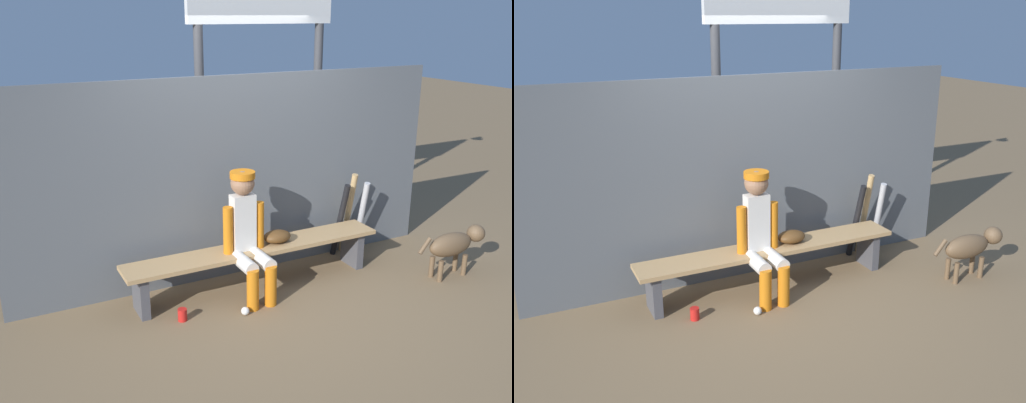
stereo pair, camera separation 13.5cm
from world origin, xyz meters
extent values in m
plane|color=brown|center=(0.00, 0.00, 0.00)|extent=(30.00, 30.00, 0.00)
cube|color=#595E63|center=(0.00, 0.39, 0.99)|extent=(4.46, 0.03, 1.99)
cube|color=tan|center=(0.00, 0.00, 0.40)|extent=(2.57, 0.36, 0.04)
cube|color=#4C4C51|center=(-1.13, 0.00, 0.19)|extent=(0.08, 0.29, 0.38)
cube|color=#4C4C51|center=(1.13, 0.00, 0.19)|extent=(0.08, 0.29, 0.38)
cube|color=silver|center=(-0.14, 0.00, 0.69)|extent=(0.22, 0.13, 0.54)
sphere|color=#9E7051|center=(-0.14, 0.00, 1.07)|extent=(0.22, 0.22, 0.22)
cylinder|color=orange|center=(-0.14, 0.00, 1.14)|extent=(0.23, 0.23, 0.06)
cylinder|color=silver|center=(-0.23, -0.19, 0.38)|extent=(0.13, 0.38, 0.13)
cylinder|color=orange|center=(-0.23, -0.38, 0.19)|extent=(0.11, 0.11, 0.38)
cylinder|color=orange|center=(-0.30, -0.02, 0.64)|extent=(0.09, 0.09, 0.46)
cylinder|color=silver|center=(-0.05, -0.19, 0.38)|extent=(0.13, 0.38, 0.13)
cylinder|color=orange|center=(-0.05, -0.38, 0.19)|extent=(0.11, 0.11, 0.38)
cylinder|color=orange|center=(0.02, -0.02, 0.64)|extent=(0.09, 0.09, 0.46)
ellipsoid|color=#593819|center=(0.23, 0.00, 0.48)|extent=(0.28, 0.20, 0.12)
cylinder|color=black|center=(1.12, 0.23, 0.42)|extent=(0.09, 0.25, 0.84)
cylinder|color=tan|center=(1.26, 0.27, 0.46)|extent=(0.07, 0.24, 0.93)
cylinder|color=#B7B7BC|center=(1.41, 0.24, 0.41)|extent=(0.08, 0.23, 0.82)
sphere|color=white|center=(-0.33, -0.44, 0.04)|extent=(0.07, 0.07, 0.07)
cylinder|color=red|center=(-0.86, -0.28, 0.06)|extent=(0.08, 0.08, 0.11)
cylinder|color=red|center=(-0.07, 0.00, 0.48)|extent=(0.08, 0.08, 0.11)
cylinder|color=#3F3F42|center=(-0.04, 1.21, 1.21)|extent=(0.10, 0.10, 2.41)
cylinder|color=#3F3F42|center=(1.43, 1.21, 1.21)|extent=(0.10, 0.10, 2.41)
ellipsoid|color=brown|center=(1.83, -0.67, 0.34)|extent=(0.52, 0.20, 0.24)
sphere|color=brown|center=(2.17, -0.67, 0.40)|extent=(0.18, 0.18, 0.18)
cylinder|color=brown|center=(1.49, -0.67, 0.39)|extent=(0.15, 0.04, 0.16)
cylinder|color=brown|center=(1.99, -0.61, 0.11)|extent=(0.05, 0.05, 0.22)
cylinder|color=brown|center=(1.99, -0.73, 0.11)|extent=(0.05, 0.05, 0.22)
cylinder|color=brown|center=(1.67, -0.61, 0.11)|extent=(0.05, 0.05, 0.22)
cylinder|color=brown|center=(1.67, -0.73, 0.11)|extent=(0.05, 0.05, 0.22)
camera|label=1|loc=(-2.26, -4.40, 2.52)|focal=39.70mm
camera|label=2|loc=(-2.14, -4.46, 2.52)|focal=39.70mm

